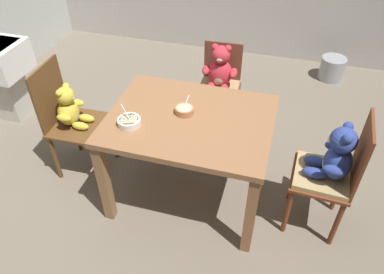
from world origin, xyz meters
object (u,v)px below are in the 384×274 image
at_px(teddy_chair_near_left, 70,114).
at_px(metal_pail, 332,68).
at_px(teddy_chair_near_right, 333,164).
at_px(teddy_chair_far_center, 219,79).
at_px(porridge_bowl_terracotta_center, 184,110).
at_px(dining_table, 190,131).
at_px(porridge_bowl_white_near_left, 129,122).

distance_m(teddy_chair_near_left, metal_pail, 2.99).
bearing_deg(teddy_chair_near_right, teddy_chair_far_center, -39.01).
bearing_deg(teddy_chair_near_right, porridge_bowl_terracotta_center, 0.08).
height_order(teddy_chair_far_center, teddy_chair_near_right, teddy_chair_near_right).
xyz_separation_m(teddy_chair_far_center, teddy_chair_near_right, (0.95, -0.86, 0.02)).
height_order(teddy_chair_near_right, porridge_bowl_terracotta_center, teddy_chair_near_right).
bearing_deg(dining_table, teddy_chair_near_left, 177.15).
relative_size(teddy_chair_near_left, porridge_bowl_terracotta_center, 6.97).
height_order(teddy_chair_far_center, teddy_chair_near_left, teddy_chair_near_left).
relative_size(teddy_chair_near_left, porridge_bowl_white_near_left, 6.15).
bearing_deg(dining_table, metal_pail, 63.14).
bearing_deg(porridge_bowl_terracotta_center, dining_table, -38.97).
height_order(teddy_chair_near_right, porridge_bowl_white_near_left, teddy_chair_near_right).
height_order(teddy_chair_far_center, metal_pail, teddy_chair_far_center).
bearing_deg(metal_pail, dining_table, -116.86).
distance_m(teddy_chair_far_center, teddy_chair_near_right, 1.28).
bearing_deg(teddy_chair_near_right, teddy_chair_near_left, 1.35).
height_order(dining_table, teddy_chair_near_right, teddy_chair_near_right).
bearing_deg(teddy_chair_near_left, porridge_bowl_white_near_left, -21.99).
distance_m(dining_table, porridge_bowl_white_near_left, 0.43).
bearing_deg(metal_pail, porridge_bowl_terracotta_center, -118.41).
xyz_separation_m(teddy_chair_near_right, porridge_bowl_white_near_left, (-1.34, -0.17, 0.19)).
relative_size(dining_table, teddy_chair_far_center, 1.27).
xyz_separation_m(dining_table, porridge_bowl_white_near_left, (-0.37, -0.18, 0.14)).
bearing_deg(teddy_chair_near_right, dining_table, 2.35).
xyz_separation_m(dining_table, porridge_bowl_terracotta_center, (-0.05, 0.04, 0.14)).
xyz_separation_m(teddy_chair_near_left, porridge_bowl_terracotta_center, (0.94, -0.01, 0.23)).
xyz_separation_m(teddy_chair_near_right, teddy_chair_near_left, (-1.96, 0.06, -0.04)).
distance_m(dining_table, metal_pail, 2.46).
relative_size(dining_table, metal_pail, 4.04).
relative_size(teddy_chair_near_right, teddy_chair_near_left, 1.00).
xyz_separation_m(dining_table, teddy_chair_far_center, (0.02, 0.85, -0.07)).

